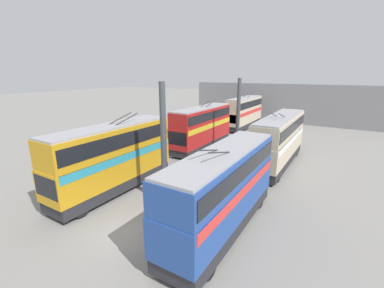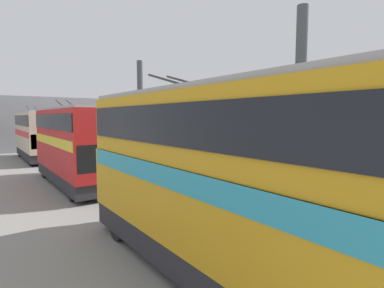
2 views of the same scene
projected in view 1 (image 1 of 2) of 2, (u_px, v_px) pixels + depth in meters
The scene contains 12 objects.
ground_plane at pixel (124, 233), 14.76m from camera, with size 240.00×240.00×0.00m, color gray.
depot_back_wall at pixel (285, 104), 46.73m from camera, with size 0.50×36.00×7.04m.
support_column_near at pixel (164, 149), 16.89m from camera, with size 0.72×0.72×8.41m.
support_column_far at pixel (238, 119), 27.59m from camera, with size 0.72×0.72×8.41m.
bus_left_near at pixel (223, 186), 14.31m from camera, with size 10.39×2.54×5.51m.
bus_left_far at pixel (279, 138), 24.97m from camera, with size 11.49×2.54×5.57m.
bus_right_near at pixel (113, 155), 19.32m from camera, with size 10.51×2.54×5.84m.
bus_right_mid at pixel (202, 125), 30.66m from camera, with size 10.58×2.54×5.66m.
bus_right_far at pixel (244, 111), 42.38m from camera, with size 10.62×2.54×5.68m.
person_aisle_midway at pixel (189, 169), 22.04m from camera, with size 0.48×0.45×1.81m.
person_by_left_row at pixel (177, 214), 15.02m from camera, with size 0.45×0.30×1.78m.
oil_drum at pixel (221, 148), 29.94m from camera, with size 0.63×0.63×0.88m.
Camera 1 is at (-8.93, -10.03, 8.90)m, focal length 24.00 mm.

